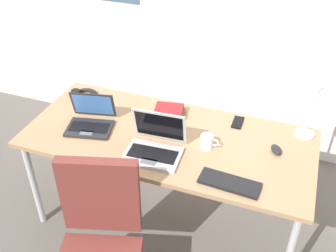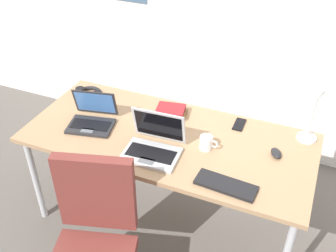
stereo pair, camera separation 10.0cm
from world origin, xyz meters
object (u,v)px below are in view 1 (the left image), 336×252
at_px(pill_bottle, 139,123).
at_px(coffee_mug, 207,142).
at_px(external_keyboard, 229,183).
at_px(book_stack, 171,111).
at_px(laptop_back_left, 155,146).
at_px(computer_mouse, 276,150).
at_px(desk_lamp, 310,111).
at_px(laptop_front_left, 91,121).
at_px(cell_phone, 238,122).
at_px(headphones, 85,95).

bearing_deg(pill_bottle, coffee_mug, -4.78).
xyz_separation_m(external_keyboard, book_stack, (-0.52, 0.51, 0.03)).
height_order(laptop_back_left, external_keyboard, laptop_back_left).
xyz_separation_m(computer_mouse, coffee_mug, (-0.40, -0.10, 0.03)).
xyz_separation_m(desk_lamp, pill_bottle, (-1.00, -0.26, -0.16)).
xyz_separation_m(laptop_front_left, external_keyboard, (0.96, -0.22, -0.03)).
distance_m(cell_phone, coffee_mug, 0.34).
bearing_deg(computer_mouse, laptop_back_left, 172.66).
bearing_deg(desk_lamp, headphones, -178.50).
bearing_deg(laptop_back_left, cell_phone, 49.24).
bearing_deg(pill_bottle, laptop_back_left, -46.10).
xyz_separation_m(desk_lamp, laptop_back_left, (-0.82, -0.45, -0.15)).
relative_size(laptop_front_left, cell_phone, 2.43).
bearing_deg(laptop_front_left, external_keyboard, -12.79).
relative_size(book_stack, coffee_mug, 1.83).
distance_m(laptop_back_left, book_stack, 0.40).
bearing_deg(desk_lamp, laptop_back_left, -151.33).
height_order(laptop_front_left, pill_bottle, laptop_front_left).
relative_size(desk_lamp, headphones, 1.87).
relative_size(desk_lamp, coffee_mug, 3.54).
bearing_deg(cell_phone, laptop_front_left, -158.37).
bearing_deg(external_keyboard, cell_phone, 101.24).
bearing_deg(laptop_front_left, coffee_mug, 3.52).
relative_size(laptop_back_left, coffee_mug, 3.01).
distance_m(laptop_front_left, external_keyboard, 0.98).
xyz_separation_m(external_keyboard, coffee_mug, (-0.20, 0.26, 0.03)).
height_order(laptop_front_left, cell_phone, laptop_front_left).
height_order(desk_lamp, external_keyboard, desk_lamp).
xyz_separation_m(external_keyboard, headphones, (-1.18, 0.52, 0.01)).
xyz_separation_m(laptop_front_left, headphones, (-0.22, 0.31, -0.03)).
distance_m(laptop_back_left, headphones, 0.81).
height_order(desk_lamp, laptop_back_left, desk_lamp).
height_order(laptop_front_left, headphones, laptop_front_left).
relative_size(laptop_front_left, book_stack, 1.60).
distance_m(computer_mouse, cell_phone, 0.35).
height_order(computer_mouse, cell_phone, computer_mouse).
height_order(computer_mouse, book_stack, book_stack).
bearing_deg(external_keyboard, computer_mouse, 65.03).
xyz_separation_m(laptop_back_left, laptop_front_left, (-0.48, 0.10, -0.00)).
xyz_separation_m(headphones, pill_bottle, (0.52, -0.22, 0.03)).
bearing_deg(headphones, laptop_front_left, -54.34).
distance_m(laptop_back_left, cell_phone, 0.61).
relative_size(headphones, pill_bottle, 2.71).
height_order(laptop_front_left, external_keyboard, laptop_front_left).
relative_size(pill_bottle, book_stack, 0.38).
distance_m(desk_lamp, computer_mouse, 0.31).
relative_size(laptop_front_left, computer_mouse, 3.44).
distance_m(laptop_front_left, headphones, 0.38).
height_order(external_keyboard, book_stack, book_stack).
xyz_separation_m(laptop_back_left, pill_bottle, (-0.18, 0.19, -0.01)).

